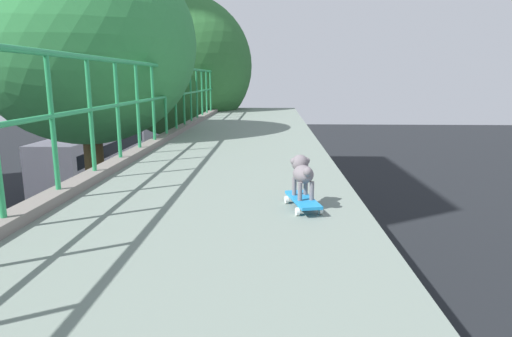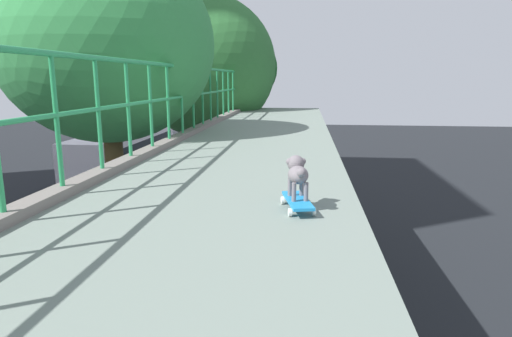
# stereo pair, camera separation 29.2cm
# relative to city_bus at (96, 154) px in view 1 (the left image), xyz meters

# --- Properties ---
(city_bus) EXTENTS (2.65, 11.47, 3.02)m
(city_bus) POSITION_rel_city_bus_xyz_m (0.00, 0.00, 0.00)
(city_bus) COLOR white
(city_bus) RESTS_ON ground
(roadside_tree_mid) EXTENTS (4.08, 4.08, 8.64)m
(roadside_tree_mid) POSITION_rel_city_bus_xyz_m (7.14, -17.20, 5.00)
(roadside_tree_mid) COLOR brown
(roadside_tree_mid) RESTS_ON ground
(roadside_tree_far) EXTENTS (5.05, 5.05, 9.03)m
(roadside_tree_far) POSITION_rel_city_bus_xyz_m (7.35, -10.08, 4.79)
(roadside_tree_far) COLOR brown
(roadside_tree_far) RESTS_ON ground
(roadside_tree_farthest) EXTENTS (5.28, 5.28, 8.55)m
(roadside_tree_farthest) POSITION_rel_city_bus_xyz_m (7.03, -5.96, 4.81)
(roadside_tree_farthest) COLOR brown
(roadside_tree_farthest) RESTS_ON ground
(toy_skateboard) EXTENTS (0.29, 0.55, 0.09)m
(toy_skateboard) POSITION_rel_city_bus_xyz_m (10.87, -22.01, 3.44)
(toy_skateboard) COLOR #1D85CC
(toy_skateboard) RESTS_ON overpass_deck
(small_dog) EXTENTS (0.21, 0.35, 0.34)m
(small_dog) POSITION_rel_city_bus_xyz_m (10.86, -21.95, 3.67)
(small_dog) COLOR slate
(small_dog) RESTS_ON toy_skateboard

